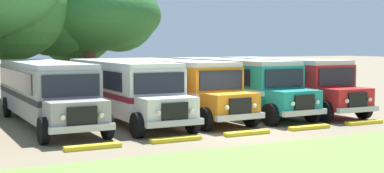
{
  "coord_description": "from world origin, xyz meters",
  "views": [
    {
      "loc": [
        -11.58,
        -18.47,
        3.61
      ],
      "look_at": [
        0.0,
        4.09,
        1.6
      ],
      "focal_mm": 50.02,
      "sensor_mm": 36.0,
      "label": 1
    }
  ],
  "objects_px": {
    "parked_bus_slot_0": "(46,89)",
    "parked_bus_slot_4": "(283,81)",
    "parked_bus_slot_1": "(122,87)",
    "parked_bus_slot_2": "(173,85)",
    "broad_shade_tree": "(84,15)",
    "parked_bus_slot_3": "(232,83)"
  },
  "relations": [
    {
      "from": "parked_bus_slot_2",
      "to": "parked_bus_slot_4",
      "type": "distance_m",
      "value": 6.56
    },
    {
      "from": "broad_shade_tree",
      "to": "parked_bus_slot_3",
      "type": "bearing_deg",
      "value": -72.92
    },
    {
      "from": "parked_bus_slot_3",
      "to": "parked_bus_slot_4",
      "type": "height_order",
      "value": "same"
    },
    {
      "from": "parked_bus_slot_1",
      "to": "parked_bus_slot_3",
      "type": "xyz_separation_m",
      "value": [
        6.21,
        0.21,
        0.0
      ]
    },
    {
      "from": "broad_shade_tree",
      "to": "parked_bus_slot_0",
      "type": "bearing_deg",
      "value": -112.66
    },
    {
      "from": "parked_bus_slot_0",
      "to": "parked_bus_slot_4",
      "type": "height_order",
      "value": "same"
    },
    {
      "from": "parked_bus_slot_1",
      "to": "broad_shade_tree",
      "type": "bearing_deg",
      "value": 171.03
    },
    {
      "from": "parked_bus_slot_3",
      "to": "parked_bus_slot_1",
      "type": "bearing_deg",
      "value": -90.17
    },
    {
      "from": "parked_bus_slot_4",
      "to": "parked_bus_slot_3",
      "type": "bearing_deg",
      "value": -93.83
    },
    {
      "from": "parked_bus_slot_2",
      "to": "parked_bus_slot_0",
      "type": "bearing_deg",
      "value": -93.71
    },
    {
      "from": "parked_bus_slot_4",
      "to": "parked_bus_slot_2",
      "type": "bearing_deg",
      "value": -92.57
    },
    {
      "from": "parked_bus_slot_1",
      "to": "parked_bus_slot_4",
      "type": "bearing_deg",
      "value": 89.51
    },
    {
      "from": "parked_bus_slot_2",
      "to": "parked_bus_slot_3",
      "type": "bearing_deg",
      "value": 84.42
    },
    {
      "from": "parked_bus_slot_4",
      "to": "broad_shade_tree",
      "type": "relative_size",
      "value": 0.94
    },
    {
      "from": "parked_bus_slot_3",
      "to": "parked_bus_slot_4",
      "type": "distance_m",
      "value": 3.15
    },
    {
      "from": "parked_bus_slot_0",
      "to": "parked_bus_slot_1",
      "type": "relative_size",
      "value": 1.0
    },
    {
      "from": "parked_bus_slot_0",
      "to": "broad_shade_tree",
      "type": "relative_size",
      "value": 0.94
    },
    {
      "from": "parked_bus_slot_2",
      "to": "parked_bus_slot_4",
      "type": "xyz_separation_m",
      "value": [
        6.55,
        -0.34,
        0.0
      ]
    },
    {
      "from": "parked_bus_slot_1",
      "to": "parked_bus_slot_4",
      "type": "relative_size",
      "value": 1.0
    },
    {
      "from": "parked_bus_slot_0",
      "to": "parked_bus_slot_4",
      "type": "bearing_deg",
      "value": 87.96
    },
    {
      "from": "parked_bus_slot_0",
      "to": "parked_bus_slot_3",
      "type": "bearing_deg",
      "value": 88.85
    },
    {
      "from": "broad_shade_tree",
      "to": "parked_bus_slot_2",
      "type": "bearing_deg",
      "value": -86.88
    }
  ]
}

